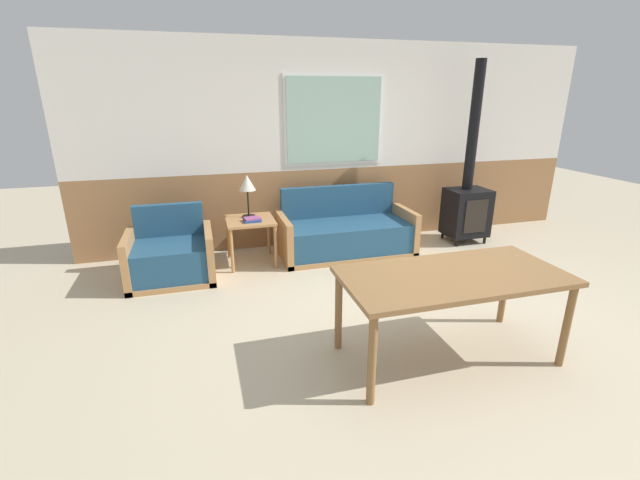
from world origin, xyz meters
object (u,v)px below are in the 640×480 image
couch (345,234)px  wood_stove (467,199)px  armchair (171,258)px  table_lamp (247,185)px  dining_table (453,282)px  side_table (250,226)px

couch → wood_stove: 1.85m
couch → armchair: 2.21m
armchair → table_lamp: 1.24m
dining_table → side_table: bearing=116.8°
side_table → wood_stove: bearing=0.1°
couch → wood_stove: wood_stove is taller
table_lamp → side_table: bearing=-90.0°
table_lamp → wood_stove: 3.08m
couch → wood_stove: (1.81, 0.00, 0.36)m
table_lamp → dining_table: 2.88m
dining_table → wood_stove: size_ratio=0.70×
armchair → table_lamp: bearing=13.8°
couch → side_table: size_ratio=3.01×
armchair → side_table: armchair is taller
table_lamp → armchair: bearing=-160.1°
side_table → dining_table: dining_table is taller
dining_table → wood_stove: bearing=53.9°
side_table → couch: bearing=0.1°
table_lamp → wood_stove: bearing=-1.8°
dining_table → wood_stove: 3.07m
armchair → side_table: (0.95, 0.24, 0.23)m
armchair → wood_stove: 4.03m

